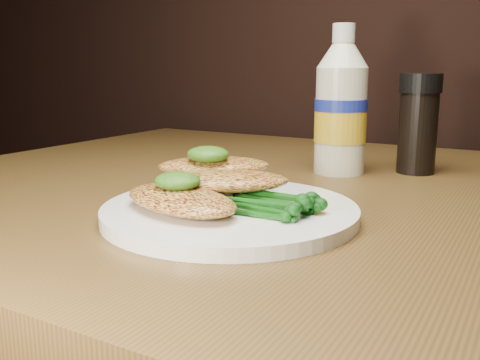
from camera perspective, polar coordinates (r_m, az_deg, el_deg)
The scene contains 9 objects.
plate at distance 0.51m, azimuth -1.07°, elevation -3.39°, with size 0.24×0.24×0.01m, color white.
chicken_front at distance 0.49m, azimuth -6.37°, elevation -2.10°, with size 0.13×0.07×0.02m, color gold.
chicken_mid at distance 0.53m, azimuth -1.91°, elevation -0.10°, with size 0.13×0.07×0.02m, color gold.
chicken_back at distance 0.57m, azimuth -2.79°, elevation 1.53°, with size 0.12×0.06×0.02m, color gold.
pesto_front at distance 0.50m, azimuth -6.66°, elevation -0.11°, with size 0.04×0.04×0.02m, color black.
pesto_back at distance 0.55m, azimuth -3.44°, elevation 2.75°, with size 0.04×0.04×0.02m, color black.
broccolini_bundle at distance 0.49m, azimuth 2.72°, elevation -2.23°, with size 0.12×0.09×0.02m, color #114B10, non-canonical shape.
mayo_bottle at distance 0.73m, azimuth 10.73°, elevation 8.36°, with size 0.07×0.07×0.20m, color beige, non-canonical shape.
pepper_grinder at distance 0.76m, azimuth 18.46°, elevation 5.69°, with size 0.05×0.05×0.13m, color black, non-canonical shape.
Camera 1 is at (0.17, 0.46, 0.89)m, focal length 40.03 mm.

